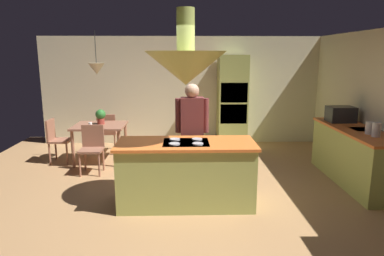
{
  "coord_description": "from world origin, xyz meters",
  "views": [
    {
      "loc": [
        -0.04,
        -4.92,
        2.13
      ],
      "look_at": [
        0.1,
        0.4,
        1.0
      ],
      "focal_mm": 32.48,
      "sensor_mm": 36.0,
      "label": 1
    }
  ],
  "objects_px": {
    "canister_sugar": "(370,128)",
    "microwave_on_counter": "(341,114)",
    "kitchen_island": "(186,173)",
    "potted_plant_on_table": "(101,116)",
    "canister_flour": "(376,130)",
    "chair_facing_island": "(92,146)",
    "person_at_island": "(192,129)",
    "chair_at_corner": "(56,137)",
    "cup_on_table": "(90,125)",
    "dining_table": "(100,130)",
    "chair_by_back_wall": "(107,130)",
    "oven_tower": "(232,102)"
  },
  "relations": [
    {
      "from": "chair_facing_island",
      "to": "chair_by_back_wall",
      "type": "xyz_separation_m",
      "value": [
        0.0,
        1.32,
        0.0
      ]
    },
    {
      "from": "potted_plant_on_table",
      "to": "oven_tower",
      "type": "bearing_deg",
      "value": 21.34
    },
    {
      "from": "oven_tower",
      "to": "canister_flour",
      "type": "xyz_separation_m",
      "value": [
        1.74,
        -2.99,
        -0.03
      ]
    },
    {
      "from": "potted_plant_on_table",
      "to": "canister_flour",
      "type": "relative_size",
      "value": 1.37
    },
    {
      "from": "person_at_island",
      "to": "chair_at_corner",
      "type": "distance_m",
      "value": 3.07
    },
    {
      "from": "kitchen_island",
      "to": "potted_plant_on_table",
      "type": "relative_size",
      "value": 6.5
    },
    {
      "from": "kitchen_island",
      "to": "cup_on_table",
      "type": "distance_m",
      "value": 2.64
    },
    {
      "from": "chair_by_back_wall",
      "to": "microwave_on_counter",
      "type": "height_order",
      "value": "microwave_on_counter"
    },
    {
      "from": "canister_sugar",
      "to": "microwave_on_counter",
      "type": "relative_size",
      "value": 0.41
    },
    {
      "from": "canister_sugar",
      "to": "cup_on_table",
      "type": "bearing_deg",
      "value": 162.82
    },
    {
      "from": "kitchen_island",
      "to": "chair_at_corner",
      "type": "xyz_separation_m",
      "value": [
        -2.58,
        2.1,
        0.04
      ]
    },
    {
      "from": "chair_facing_island",
      "to": "microwave_on_counter",
      "type": "bearing_deg",
      "value": 0.12
    },
    {
      "from": "chair_facing_island",
      "to": "person_at_island",
      "type": "bearing_deg",
      "value": -22.9
    },
    {
      "from": "kitchen_island",
      "to": "canister_sugar",
      "type": "relative_size",
      "value": 10.22
    },
    {
      "from": "kitchen_island",
      "to": "potted_plant_on_table",
      "type": "distance_m",
      "value": 2.77
    },
    {
      "from": "cup_on_table",
      "to": "canister_flour",
      "type": "bearing_deg",
      "value": -19.18
    },
    {
      "from": "chair_facing_island",
      "to": "chair_at_corner",
      "type": "relative_size",
      "value": 1.0
    },
    {
      "from": "person_at_island",
      "to": "kitchen_island",
      "type": "bearing_deg",
      "value": -98.56
    },
    {
      "from": "chair_by_back_wall",
      "to": "cup_on_table",
      "type": "relative_size",
      "value": 9.67
    },
    {
      "from": "canister_sugar",
      "to": "microwave_on_counter",
      "type": "xyz_separation_m",
      "value": [
        0.0,
        1.01,
        0.04
      ]
    },
    {
      "from": "canister_sugar",
      "to": "person_at_island",
      "type": "bearing_deg",
      "value": 174.95
    },
    {
      "from": "cup_on_table",
      "to": "canister_sugar",
      "type": "bearing_deg",
      "value": -17.18
    },
    {
      "from": "person_at_island",
      "to": "chair_by_back_wall",
      "type": "height_order",
      "value": "person_at_island"
    },
    {
      "from": "chair_facing_island",
      "to": "canister_flour",
      "type": "distance_m",
      "value": 4.72
    },
    {
      "from": "microwave_on_counter",
      "to": "oven_tower",
      "type": "bearing_deg",
      "value": 134.14
    },
    {
      "from": "dining_table",
      "to": "chair_at_corner",
      "type": "height_order",
      "value": "chair_at_corner"
    },
    {
      "from": "oven_tower",
      "to": "person_at_island",
      "type": "height_order",
      "value": "oven_tower"
    },
    {
      "from": "dining_table",
      "to": "canister_sugar",
      "type": "xyz_separation_m",
      "value": [
        4.54,
        -1.66,
        0.37
      ]
    },
    {
      "from": "chair_at_corner",
      "to": "microwave_on_counter",
      "type": "height_order",
      "value": "microwave_on_counter"
    },
    {
      "from": "cup_on_table",
      "to": "canister_flour",
      "type": "xyz_separation_m",
      "value": [
        4.67,
        -1.62,
        0.23
      ]
    },
    {
      "from": "person_at_island",
      "to": "canister_flour",
      "type": "relative_size",
      "value": 7.72
    },
    {
      "from": "potted_plant_on_table",
      "to": "microwave_on_counter",
      "type": "relative_size",
      "value": 0.65
    },
    {
      "from": "oven_tower",
      "to": "cup_on_table",
      "type": "relative_size",
      "value": 23.59
    },
    {
      "from": "oven_tower",
      "to": "chair_facing_island",
      "type": "height_order",
      "value": "oven_tower"
    },
    {
      "from": "chair_at_corner",
      "to": "canister_sugar",
      "type": "distance_m",
      "value": 5.69
    },
    {
      "from": "dining_table",
      "to": "person_at_island",
      "type": "distance_m",
      "value": 2.32
    },
    {
      "from": "chair_by_back_wall",
      "to": "microwave_on_counter",
      "type": "xyz_separation_m",
      "value": [
        4.54,
        -1.31,
        0.56
      ]
    },
    {
      "from": "chair_facing_island",
      "to": "chair_at_corner",
      "type": "height_order",
      "value": "same"
    },
    {
      "from": "person_at_island",
      "to": "microwave_on_counter",
      "type": "xyz_separation_m",
      "value": [
        2.74,
        0.77,
        0.09
      ]
    },
    {
      "from": "chair_facing_island",
      "to": "chair_at_corner",
      "type": "bearing_deg",
      "value": 143.19
    },
    {
      "from": "person_at_island",
      "to": "canister_sugar",
      "type": "distance_m",
      "value": 2.75
    },
    {
      "from": "dining_table",
      "to": "chair_by_back_wall",
      "type": "xyz_separation_m",
      "value": [
        0.0,
        0.66,
        -0.15
      ]
    },
    {
      "from": "chair_at_corner",
      "to": "canister_flour",
      "type": "bearing_deg",
      "value": -108.77
    },
    {
      "from": "potted_plant_on_table",
      "to": "canister_flour",
      "type": "xyz_separation_m",
      "value": [
        4.53,
        -1.9,
        0.1
      ]
    },
    {
      "from": "cup_on_table",
      "to": "microwave_on_counter",
      "type": "bearing_deg",
      "value": -5.27
    },
    {
      "from": "chair_at_corner",
      "to": "cup_on_table",
      "type": "xyz_separation_m",
      "value": [
        0.75,
        -0.22,
        0.3
      ]
    },
    {
      "from": "person_at_island",
      "to": "chair_facing_island",
      "type": "height_order",
      "value": "person_at_island"
    },
    {
      "from": "chair_facing_island",
      "to": "chair_at_corner",
      "type": "xyz_separation_m",
      "value": [
        -0.88,
        0.66,
        0.0
      ]
    },
    {
      "from": "dining_table",
      "to": "cup_on_table",
      "type": "height_order",
      "value": "cup_on_table"
    },
    {
      "from": "person_at_island",
      "to": "cup_on_table",
      "type": "relative_size",
      "value": 18.74
    }
  ]
}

